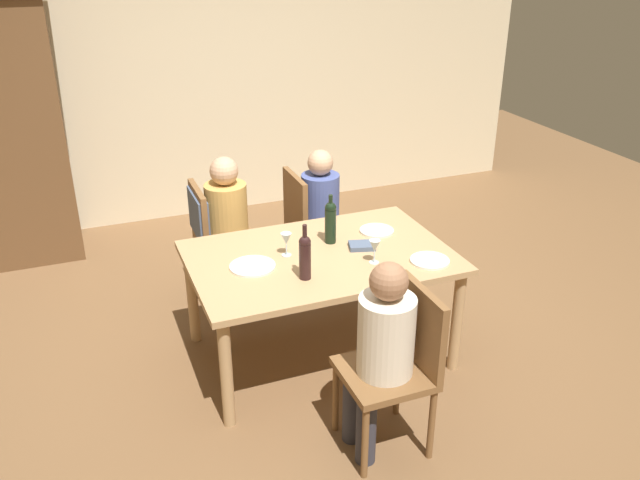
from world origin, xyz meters
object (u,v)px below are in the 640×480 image
object	(u,v)px
wine_bottle_dark_red	(305,256)
dinner_plate_host	(377,231)
chair_far_left	(211,229)
dinner_plate_guest_left	(252,266)
person_man_bearded	(381,346)
wine_glass_centre	(375,247)
dinner_plate_guest_right	(430,261)
dining_table	(320,266)
chair_near	(400,358)
wine_glass_near_left	(286,240)
chair_far_right	(310,222)
wine_bottle_tall_green	(330,221)
person_woman_host	(231,219)
person_man_guest	(323,207)

from	to	relation	value
wine_bottle_dark_red	dinner_plate_host	bearing A→B (deg)	32.95
chair_far_left	dinner_plate_guest_left	distance (m)	0.93
person_man_bearded	wine_glass_centre	size ratio (longest dim) A/B	7.39
dinner_plate_guest_right	wine_glass_centre	bearing A→B (deg)	160.93
person_man_bearded	dinner_plate_guest_right	distance (m)	0.84
wine_bottle_dark_red	chair_far_left	bearing A→B (deg)	104.27
dining_table	chair_near	world-z (taller)	chair_near
dining_table	wine_glass_near_left	distance (m)	0.28
person_man_bearded	chair_near	bearing A→B (deg)	-90.00
dining_table	chair_far_right	xyz separation A→B (m)	(0.27, 0.91, -0.11)
wine_bottle_tall_green	wine_glass_centre	bearing A→B (deg)	-69.49
person_man_bearded	dinner_plate_guest_left	world-z (taller)	person_man_bearded
person_woman_host	chair_far_right	bearing A→B (deg)	90.00
wine_glass_centre	person_woman_host	bearing A→B (deg)	117.92
chair_far_left	chair_near	size ratio (longest dim) A/B	1.00
chair_far_left	person_man_bearded	distance (m)	1.87
person_man_guest	chair_near	bearing A→B (deg)	-9.33
wine_glass_centre	dinner_plate_host	xyz separation A→B (m)	(0.21, 0.40, -0.10)
chair_near	wine_glass_near_left	distance (m)	1.06
person_woman_host	dinner_plate_guest_left	xyz separation A→B (m)	(-0.10, -0.92, 0.08)
person_woman_host	wine_glass_near_left	bearing A→B (deg)	9.43
chair_near	dining_table	bearing A→B (deg)	5.48
wine_bottle_tall_green	dinner_plate_guest_left	xyz separation A→B (m)	(-0.56, -0.15, -0.14)
chair_far_right	dining_table	bearing A→B (deg)	-16.72
dining_table	wine_glass_centre	distance (m)	0.39
wine_bottle_tall_green	chair_far_left	bearing A→B (deg)	128.64
wine_bottle_tall_green	wine_glass_centre	size ratio (longest dim) A/B	2.17
chair_far_left	dinner_plate_host	world-z (taller)	chair_far_left
dining_table	wine_bottle_dark_red	size ratio (longest dim) A/B	4.78
chair_far_right	wine_bottle_dark_red	world-z (taller)	wine_bottle_dark_red
chair_far_left	person_woman_host	distance (m)	0.16
chair_near	person_woman_host	bearing A→B (deg)	13.06
wine_bottle_dark_red	wine_glass_near_left	xyz separation A→B (m)	(-0.01, 0.32, -0.04)
dinner_plate_guest_right	chair_near	bearing A→B (deg)	-130.50
chair_near	wine_bottle_tall_green	distance (m)	1.11
person_man_bearded	wine_bottle_dark_red	world-z (taller)	person_man_bearded
chair_near	wine_bottle_tall_green	world-z (taller)	wine_bottle_tall_green
dining_table	wine_bottle_dark_red	world-z (taller)	wine_bottle_dark_red
person_man_bearded	dinner_plate_guest_right	world-z (taller)	person_man_bearded
chair_far_right	person_man_guest	distance (m)	0.15
dinner_plate_host	dinner_plate_guest_right	size ratio (longest dim) A/B	0.95
dining_table	chair_near	distance (m)	0.92
person_man_guest	wine_bottle_dark_red	distance (m)	1.31
dining_table	dinner_plate_guest_left	distance (m)	0.44
chair_far_left	wine_glass_centre	xyz separation A→B (m)	(0.75, -1.13, 0.24)
dining_table	chair_far_left	xyz separation A→B (m)	(-0.48, 0.91, -0.05)
chair_near	wine_glass_centre	bearing A→B (deg)	-14.33
dinner_plate_host	dinner_plate_guest_left	size ratio (longest dim) A/B	0.83
person_woman_host	dinner_plate_guest_right	bearing A→B (deg)	36.51
wine_bottle_tall_green	dinner_plate_guest_left	world-z (taller)	wine_bottle_tall_green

